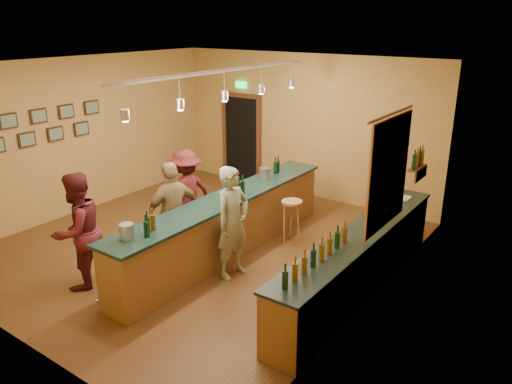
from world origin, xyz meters
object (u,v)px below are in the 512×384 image
Objects in this scene: bartender at (233,223)px; bar_stool at (292,208)px; back_counter at (358,261)px; customer_a at (78,231)px; tasting_bar at (227,222)px; customer_b at (173,213)px; customer_c at (187,193)px.

bar_stool is (0.06, 1.65, -0.26)m from bartender.
back_counter is 4.21m from customer_a.
tasting_bar is 2.82× the size of bartender.
bartender is 1.04× the size of customer_b.
back_counter is 1.99m from bar_stool.
customer_b is (-2.91, -0.90, 0.39)m from back_counter.
tasting_bar is 1.21m from customer_c.
customer_b is 2.18m from bar_stool.
back_counter is 2.51× the size of customer_a.
back_counter is 2.61× the size of customer_b.
customer_c is (-0.04, 2.39, -0.09)m from customer_a.
customer_b is (-0.55, -0.72, 0.27)m from tasting_bar.
bar_stool is (1.16, 1.83, -0.23)m from customer_b.
customer_a is 2.31× the size of bar_stool.
customer_a reaches higher than back_counter.
tasting_bar is (-2.36, -0.18, 0.12)m from back_counter.
customer_a is (-3.49, -2.32, 0.42)m from back_counter.
customer_b reaches higher than bar_stool.
customer_a is 1.04× the size of customer_b.
bar_stool is at bearing 151.95° from back_counter.
bartender is at bearing -44.05° from tasting_bar.
customer_c is 1.99m from bar_stool.
bar_stool is (1.78, 0.86, -0.18)m from customer_c.
back_counter is 1.99m from bartender.
bartender is 1.88m from customer_c.
bar_stool is (-1.75, 0.93, 0.16)m from back_counter.
tasting_bar reaches higher than back_counter.
back_counter is 2.52× the size of bartender.
customer_c is at bearing -154.08° from bar_stool.
customer_c is at bearing 69.80° from bartender.
tasting_bar is at bearing 50.27° from bartender.
customer_b is at bearing 151.58° from customer_a.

